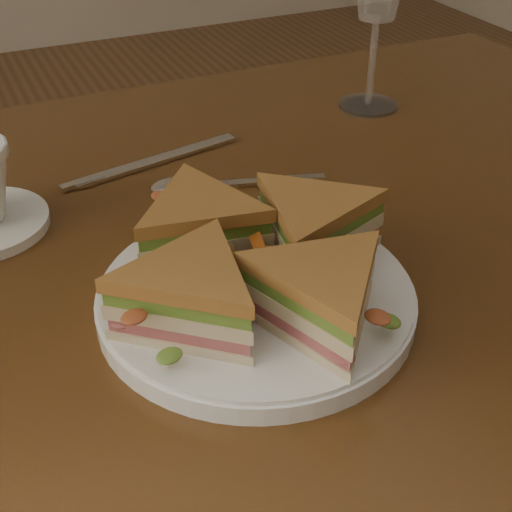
{
  "coord_description": "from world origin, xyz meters",
  "views": [
    {
      "loc": [
        -0.22,
        -0.52,
        1.11
      ],
      "look_at": [
        -0.03,
        -0.11,
        0.8
      ],
      "focal_mm": 50.0,
      "sensor_mm": 36.0,
      "label": 1
    }
  ],
  "objects_px": {
    "sandwich_wedges": "(256,261)",
    "knife": "(146,164)",
    "plate": "(256,299)",
    "table": "(238,314)",
    "spoon": "(196,186)"
  },
  "relations": [
    {
      "from": "table",
      "to": "knife",
      "type": "relative_size",
      "value": 5.63
    },
    {
      "from": "plate",
      "to": "sandwich_wedges",
      "type": "relative_size",
      "value": 0.89
    },
    {
      "from": "table",
      "to": "plate",
      "type": "xyz_separation_m",
      "value": [
        -0.03,
        -0.11,
        0.11
      ]
    },
    {
      "from": "sandwich_wedges",
      "to": "spoon",
      "type": "distance_m",
      "value": 0.21
    },
    {
      "from": "spoon",
      "to": "knife",
      "type": "relative_size",
      "value": 0.84
    },
    {
      "from": "sandwich_wedges",
      "to": "knife",
      "type": "height_order",
      "value": "sandwich_wedges"
    },
    {
      "from": "sandwich_wedges",
      "to": "table",
      "type": "bearing_deg",
      "value": 74.4
    },
    {
      "from": "knife",
      "to": "table",
      "type": "bearing_deg",
      "value": -89.65
    },
    {
      "from": "plate",
      "to": "table",
      "type": "bearing_deg",
      "value": 74.4
    },
    {
      "from": "sandwich_wedges",
      "to": "knife",
      "type": "distance_m",
      "value": 0.28
    },
    {
      "from": "knife",
      "to": "sandwich_wedges",
      "type": "bearing_deg",
      "value": -100.62
    },
    {
      "from": "spoon",
      "to": "knife",
      "type": "xyz_separation_m",
      "value": [
        -0.03,
        0.07,
        -0.0
      ]
    },
    {
      "from": "table",
      "to": "spoon",
      "type": "relative_size",
      "value": 6.69
    },
    {
      "from": "sandwich_wedges",
      "to": "spoon",
      "type": "xyz_separation_m",
      "value": [
        0.03,
        0.2,
        -0.04
      ]
    },
    {
      "from": "plate",
      "to": "knife",
      "type": "distance_m",
      "value": 0.28
    }
  ]
}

